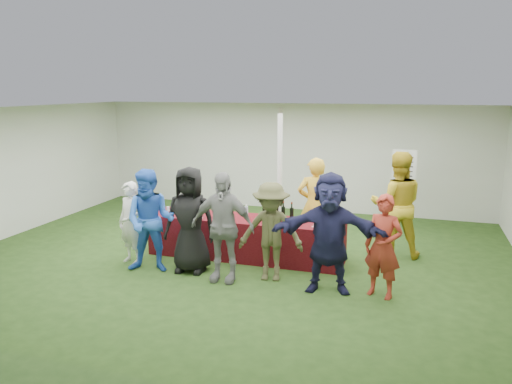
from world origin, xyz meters
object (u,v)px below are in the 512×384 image
(customer_0, at_px, (131,223))
(customer_6, at_px, (383,246))
(customer_3, at_px, (222,227))
(customer_5, at_px, (329,233))
(customer_4, at_px, (271,232))
(customer_2, at_px, (190,220))
(customer_1, at_px, (150,221))
(serving_table, at_px, (246,238))
(staff_back, at_px, (397,205))
(dump_bucket, at_px, (327,223))
(staff_pourer, at_px, (315,205))
(wine_list_sign, at_px, (404,173))

(customer_0, height_order, customer_6, customer_6)
(customer_3, height_order, customer_5, customer_5)
(customer_4, bearing_deg, customer_0, 172.21)
(customer_0, distance_m, customer_2, 1.19)
(customer_5, bearing_deg, customer_4, 162.08)
(customer_0, height_order, customer_4, customer_4)
(customer_2, distance_m, customer_3, 0.71)
(customer_1, bearing_deg, serving_table, 28.43)
(customer_0, height_order, customer_5, customer_5)
(customer_2, bearing_deg, staff_back, 24.76)
(dump_bucket, height_order, customer_5, customer_5)
(staff_pourer, relative_size, customer_6, 1.16)
(staff_pourer, height_order, customer_2, staff_pourer)
(customer_1, distance_m, customer_5, 3.01)
(customer_1, xyz_separation_m, customer_4, (2.04, 0.24, -0.07))
(customer_2, bearing_deg, serving_table, 49.36)
(customer_6, bearing_deg, customer_1, -159.51)
(serving_table, bearing_deg, customer_4, -50.62)
(wine_list_sign, xyz_separation_m, staff_back, (-0.06, -1.62, -0.33))
(staff_pourer, xyz_separation_m, staff_back, (1.48, 0.19, 0.07))
(customer_0, bearing_deg, customer_4, 19.05)
(customer_4, bearing_deg, staff_back, 36.61)
(dump_bucket, height_order, staff_pourer, staff_pourer)
(wine_list_sign, distance_m, customer_2, 4.85)
(customer_0, distance_m, customer_4, 2.59)
(customer_2, bearing_deg, customer_4, -3.38)
(customer_1, bearing_deg, customer_6, -11.18)
(customer_1, bearing_deg, wine_list_sign, 30.21)
(wine_list_sign, bearing_deg, serving_table, -136.41)
(dump_bucket, bearing_deg, customer_6, -40.21)
(wine_list_sign, bearing_deg, staff_pourer, -130.41)
(customer_4, height_order, customer_6, customer_4)
(wine_list_sign, height_order, staff_back, staff_back)
(customer_2, relative_size, customer_6, 1.15)
(serving_table, xyz_separation_m, wine_list_sign, (2.68, 2.55, 0.94))
(customer_3, bearing_deg, customer_1, 176.70)
(customer_1, height_order, customer_4, customer_1)
(serving_table, bearing_deg, wine_list_sign, 43.59)
(serving_table, relative_size, wine_list_sign, 2.00)
(customer_1, relative_size, customer_5, 0.95)
(staff_pourer, height_order, customer_1, staff_pourer)
(customer_3, xyz_separation_m, customer_4, (0.73, 0.26, -0.09))
(serving_table, xyz_separation_m, customer_1, (-1.31, -1.14, 0.51))
(customer_1, bearing_deg, customer_4, -5.90)
(customer_0, height_order, customer_3, customer_3)
(serving_table, distance_m, customer_6, 2.75)
(staff_pourer, distance_m, customer_4, 1.68)
(wine_list_sign, distance_m, staff_pourer, 2.42)
(staff_back, distance_m, customer_5, 2.20)
(customer_5, bearing_deg, customer_2, 168.86)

